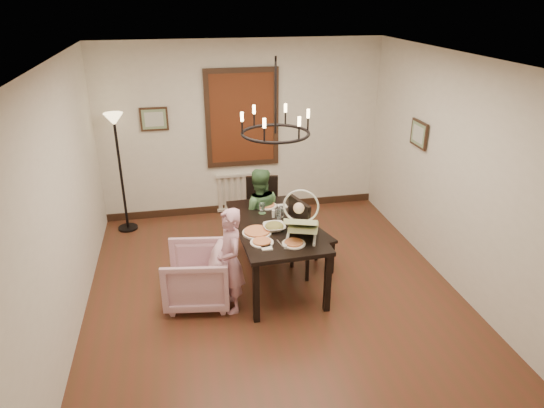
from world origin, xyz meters
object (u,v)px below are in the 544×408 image
object	(u,v)px
baby_bouncer	(302,221)
armchair	(197,276)
drinking_glass	(279,214)
chair_right	(313,234)
seated_man	(259,221)
floor_lamp	(121,175)
elderly_woman	(231,269)
chair_far	(263,215)
dining_table	(275,230)

from	to	relation	value
baby_bouncer	armchair	bearing A→B (deg)	-165.99
drinking_glass	chair_right	bearing A→B (deg)	-1.70
seated_man	floor_lamp	xyz separation A→B (m)	(-1.88, 1.24, 0.36)
floor_lamp	armchair	bearing A→B (deg)	-65.82
elderly_woman	baby_bouncer	distance (m)	0.99
chair_far	baby_bouncer	size ratio (longest dim) A/B	1.71
chair_right	seated_man	bearing A→B (deg)	33.16
floor_lamp	dining_table	bearing A→B (deg)	-43.76
chair_far	drinking_glass	xyz separation A→B (m)	(0.07, -0.75, 0.34)
chair_far	chair_right	distance (m)	0.92
chair_right	baby_bouncer	xyz separation A→B (m)	(-0.29, -0.51, 0.46)
chair_far	armchair	distance (m)	1.56
dining_table	armchair	world-z (taller)	dining_table
elderly_woman	drinking_glass	xyz separation A→B (m)	(0.70, 0.64, 0.34)
elderly_woman	chair_right	bearing A→B (deg)	108.53
chair_right	floor_lamp	distance (m)	3.08
dining_table	seated_man	distance (m)	0.68
chair_far	floor_lamp	bearing A→B (deg)	159.83
dining_table	baby_bouncer	distance (m)	0.53
dining_table	chair_far	xyz separation A→B (m)	(0.01, 0.89, -0.19)
armchair	baby_bouncer	distance (m)	1.40
armchair	elderly_woman	world-z (taller)	elderly_woman
chair_right	seated_man	xyz separation A→B (m)	(-0.62, 0.52, 0.00)
drinking_glass	floor_lamp	bearing A→B (deg)	139.57
drinking_glass	floor_lamp	xyz separation A→B (m)	(-2.05, 1.75, 0.04)
drinking_glass	seated_man	bearing A→B (deg)	108.62
dining_table	seated_man	bearing A→B (deg)	95.69
dining_table	drinking_glass	xyz separation A→B (m)	(0.08, 0.14, 0.15)
chair_far	baby_bouncer	world-z (taller)	baby_bouncer
floor_lamp	drinking_glass	bearing A→B (deg)	-40.43
chair_far	seated_man	distance (m)	0.26
dining_table	chair_right	bearing A→B (deg)	11.22
armchair	floor_lamp	size ratio (longest dim) A/B	0.43
armchair	baby_bouncer	bearing A→B (deg)	93.87
chair_far	elderly_woman	world-z (taller)	elderly_woman
elderly_woman	seated_man	size ratio (longest dim) A/B	0.98
drinking_glass	chair_far	bearing A→B (deg)	95.03
drinking_glass	elderly_woman	bearing A→B (deg)	-137.47
dining_table	seated_man	world-z (taller)	seated_man
chair_right	floor_lamp	size ratio (longest dim) A/B	0.60
elderly_woman	seated_man	bearing A→B (deg)	145.20
dining_table	elderly_woman	distance (m)	0.82
armchair	floor_lamp	bearing A→B (deg)	-147.29
armchair	seated_man	distance (m)	1.32
floor_lamp	chair_far	bearing A→B (deg)	-26.69
dining_table	drinking_glass	distance (m)	0.22
elderly_woman	seated_man	xyz separation A→B (m)	(0.53, 1.15, 0.01)
baby_bouncer	chair_far	bearing A→B (deg)	118.64
chair_far	chair_right	bearing A→B (deg)	-49.47
chair_far	baby_bouncer	distance (m)	1.38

